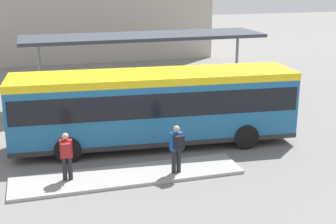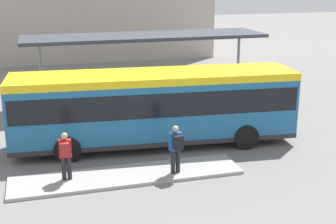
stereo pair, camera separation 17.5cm
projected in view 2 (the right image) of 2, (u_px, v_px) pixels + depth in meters
ground_plane at (155, 145)px, 19.89m from camera, size 120.00×120.00×0.00m
curb_island at (127, 175)px, 16.70m from camera, size 8.23×1.80×0.12m
city_bus at (155, 103)px, 19.38m from camera, size 11.83×3.51×3.11m
pedestrian_waiting at (176, 146)px, 16.48m from camera, size 0.46×0.50×1.77m
pedestrian_companion at (65, 153)px, 15.94m from camera, size 0.44×0.46×1.71m
bicycle_blue at (279, 95)px, 26.57m from camera, size 0.48×1.70×0.74m
bicycle_white at (275, 92)px, 27.29m from camera, size 0.48×1.68×0.73m
station_shelter at (145, 37)px, 25.38m from camera, size 13.12×3.35×3.81m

